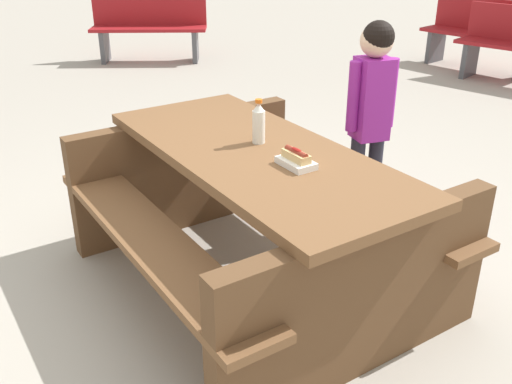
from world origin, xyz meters
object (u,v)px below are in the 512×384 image
Objects in this scene: picnic_table at (256,207)px; park_bench_far at (149,26)px; child_in_coat at (372,100)px; hotdog_tray at (296,160)px; park_bench_mid at (483,33)px; soda_bottle at (259,123)px.

park_bench_far is at bearing 179.10° from picnic_table.
child_in_coat is 0.80× the size of park_bench_far.
park_bench_mid is (-4.07, 3.92, -0.33)m from hotdog_tray.
picnic_table is 0.43m from hotdog_tray.
soda_bottle is 5.49m from park_bench_mid.
soda_bottle is 0.35m from hotdog_tray.
child_in_coat is at bearing -43.68° from park_bench_mid.
hotdog_tray is 5.71m from park_bench_far.
picnic_table is 10.43× the size of hotdog_tray.
park_bench_far is at bearing -112.43° from park_bench_mid.
soda_bottle is 0.14× the size of park_bench_mid.
hotdog_tray is at bearing 0.29° from park_bench_far.
child_in_coat is at bearing 134.90° from hotdog_tray.
child_in_coat reaches higher than park_bench_mid.
soda_bottle is 0.88m from child_in_coat.
park_bench_mid reaches higher than hotdog_tray.
park_bench_mid reaches higher than picnic_table.
park_bench_far is (-1.63, -3.95, 0.00)m from park_bench_mid.
picnic_table is 1.72× the size of child_in_coat.
picnic_table is at bearing -155.08° from hotdog_tray.
park_bench_mid is (-3.82, 4.04, 0.00)m from picnic_table.
soda_bottle is 5.39m from park_bench_far.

